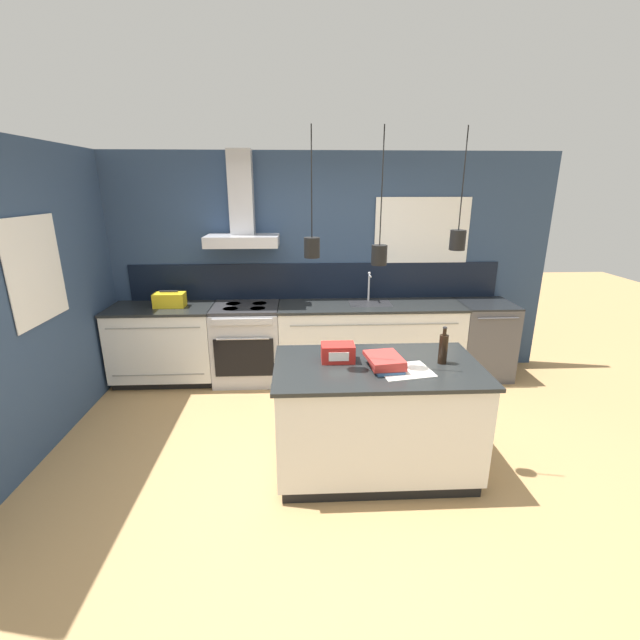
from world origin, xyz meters
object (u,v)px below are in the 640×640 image
yellow_toolbox (170,300)px  bottle_on_island (443,348)px  book_stack (385,362)px  red_supply_box (338,353)px  oven_range (247,343)px  dishwasher (482,339)px

yellow_toolbox → bottle_on_island: bearing=-34.2°
bottle_on_island → yellow_toolbox: (-2.57, 1.74, -0.04)m
bottle_on_island → book_stack: 0.47m
red_supply_box → yellow_toolbox: 2.42m
book_stack → red_supply_box: red_supply_box is taller
oven_range → yellow_toolbox: bearing=179.7°
yellow_toolbox → book_stack: bearing=-40.8°
bottle_on_island → yellow_toolbox: bearing=145.8°
book_stack → yellow_toolbox: size_ratio=1.00×
oven_range → bottle_on_island: bottle_on_island is taller
oven_range → book_stack: (1.26, -1.81, 0.51)m
dishwasher → book_stack: bearing=-130.7°
yellow_toolbox → oven_range: bearing=-0.3°
bottle_on_island → book_stack: size_ratio=0.87×
red_supply_box → dishwasher: bearing=41.1°
red_supply_box → oven_range: bearing=119.0°
oven_range → bottle_on_island: (1.72, -1.74, 0.58)m
oven_range → dishwasher: (2.82, 0.00, -0.00)m
oven_range → bottle_on_island: size_ratio=3.09×
oven_range → bottle_on_island: 2.51m
yellow_toolbox → red_supply_box: bearing=-43.3°
dishwasher → bottle_on_island: bearing=-122.3°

